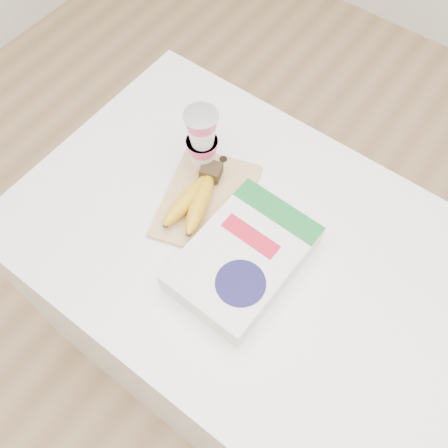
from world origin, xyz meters
name	(u,v)px	position (x,y,z in m)	size (l,w,h in m)	color
room	(270,89)	(0.00, 0.00, 1.35)	(4.00, 4.00, 4.00)	tan
table	(246,309)	(0.00, 0.00, 0.43)	(1.14, 0.76, 0.85)	white
cutting_board	(207,201)	(-0.16, 0.03, 0.86)	(0.20, 0.27, 0.01)	tan
bananas	(196,198)	(-0.17, 0.01, 0.89)	(0.12, 0.22, 0.06)	#382816
yogurt_stack	(202,139)	(-0.22, 0.10, 0.97)	(0.08, 0.08, 0.19)	white
cereal_box	(243,258)	(0.01, -0.05, 0.89)	(0.22, 0.32, 0.07)	white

